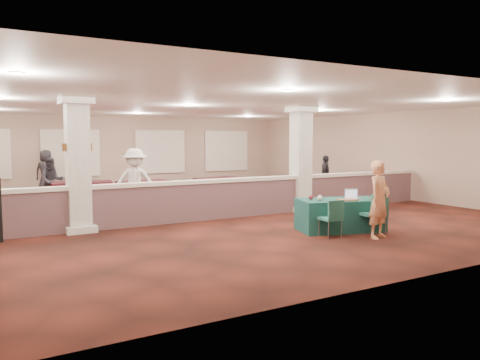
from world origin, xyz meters
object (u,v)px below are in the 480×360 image
conf_chair_side (333,215)px  attendee_c (325,175)px  far_table_front_right (219,187)px  attendee_d (46,172)px  conf_chair_main (376,211)px  far_table_front_center (172,199)px  woman (379,200)px  near_table (340,215)px  far_table_back_center (144,191)px  attendee_b (135,181)px  far_table_back_right (297,182)px  attendee_a (52,181)px  far_table_back_left (83,193)px

conf_chair_side → attendee_c: (5.26, 6.51, 0.27)m
far_table_front_right → attendee_d: size_ratio=1.00×
conf_chair_main → far_table_front_center: 6.23m
woman → near_table: bearing=83.2°
woman → far_table_back_center: (-2.50, 8.73, -0.50)m
near_table → attendee_b: (-3.45, 5.08, 0.58)m
attendee_d → far_table_back_right: bearing=-173.2°
far_table_back_center → conf_chair_main: bearing=-72.7°
woman → attendee_c: 8.29m
near_table → attendee_a: (-5.30, 8.45, 0.40)m
woman → attendee_c: woman is taller
conf_chair_main → attendee_a: attendee_a is taller
conf_chair_main → far_table_back_left: 9.74m
far_table_front_right → attendee_c: (4.00, -1.50, 0.41)m
near_table → attendee_a: bearing=138.7°
near_table → attendee_c: size_ratio=1.27×
attendee_a → attendee_c: bearing=-12.8°
conf_chair_side → woman: 1.08m
far_table_back_left → attendee_c: size_ratio=1.23×
woman → far_table_back_center: 9.10m
conf_chair_side → woman: size_ratio=0.50×
far_table_back_center → far_table_back_right: far_table_back_center is taller
far_table_front_right → conf_chair_main: bearing=-91.7°
conf_chair_side → attendee_a: size_ratio=0.55×
far_table_back_center → attendee_a: (-2.95, 0.80, 0.42)m
conf_chair_side → woman: (0.88, -0.52, 0.36)m
far_table_back_left → attendee_a: 1.23m
conf_chair_main → far_table_back_right: size_ratio=0.60×
far_table_front_center → far_table_front_right: size_ratio=1.05×
far_table_back_left → far_table_back_right: size_ratio=1.19×
attendee_c → attendee_d: (-9.63, 5.50, 0.11)m
attendee_b → attendee_d: (-1.64, 6.37, -0.07)m
conf_chair_main → attendee_b: attendee_b is taller
attendee_c → conf_chair_side: bearing=-174.1°
conf_chair_main → attendee_b: 7.03m
far_table_back_right → attendee_a: attendee_a is taller
conf_chair_main → woman: woman is taller
far_table_front_right → far_table_back_left: size_ratio=0.93×
conf_chair_main → attendee_a: 10.86m
conf_chair_main → far_table_back_center: (-2.65, 8.50, -0.21)m
far_table_back_left → attendee_b: size_ratio=1.00×
far_table_front_center → far_table_front_right: 4.00m
conf_chair_main → far_table_back_center: bearing=113.7°
woman → attendee_a: 10.98m
far_table_back_center → conf_chair_side: bearing=-78.8°
conf_chair_side → attendee_d: (-4.37, 12.01, 0.38)m
conf_chair_side → far_table_front_right: size_ratio=0.48×
conf_chair_main → far_table_front_center: (-2.72, 5.60, -0.19)m
far_table_back_left → far_table_back_right: bearing=0.8°
near_table → conf_chair_main: size_ratio=2.04×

